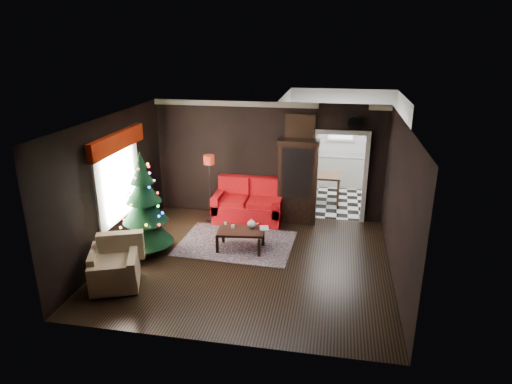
% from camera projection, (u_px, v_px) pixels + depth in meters
% --- Properties ---
extents(floor, '(5.50, 5.50, 0.00)m').
position_uv_depth(floor, '(248.00, 261.00, 8.80)').
color(floor, black).
rests_on(floor, ground).
extents(ceiling, '(5.50, 5.50, 0.00)m').
position_uv_depth(ceiling, '(247.00, 121.00, 7.87)').
color(ceiling, white).
rests_on(ceiling, ground).
extents(wall_back, '(5.50, 0.00, 5.50)m').
position_uv_depth(wall_back, '(268.00, 161.00, 10.65)').
color(wall_back, black).
rests_on(wall_back, ground).
extents(wall_front, '(5.50, 0.00, 5.50)m').
position_uv_depth(wall_front, '(211.00, 256.00, 6.01)').
color(wall_front, black).
rests_on(wall_front, ground).
extents(wall_left, '(0.00, 5.50, 5.50)m').
position_uv_depth(wall_left, '(112.00, 187.00, 8.80)').
color(wall_left, black).
rests_on(wall_left, ground).
extents(wall_right, '(0.00, 5.50, 5.50)m').
position_uv_depth(wall_right, '(399.00, 205.00, 7.86)').
color(wall_right, black).
rests_on(wall_right, ground).
extents(doorway, '(1.10, 0.10, 2.10)m').
position_uv_depth(doorway, '(339.00, 178.00, 10.48)').
color(doorway, silver).
rests_on(doorway, ground).
extents(left_window, '(0.05, 1.60, 1.40)m').
position_uv_depth(left_window, '(118.00, 181.00, 8.96)').
color(left_window, white).
rests_on(left_window, wall_left).
extents(valance, '(0.12, 2.10, 0.35)m').
position_uv_depth(valance, '(117.00, 142.00, 8.68)').
color(valance, maroon).
rests_on(valance, wall_left).
extents(kitchen_floor, '(3.00, 3.00, 0.00)m').
position_uv_depth(kitchen_floor, '(337.00, 198.00, 12.22)').
color(kitchen_floor, white).
rests_on(kitchen_floor, ground).
extents(kitchen_window, '(0.70, 0.06, 0.70)m').
position_uv_depth(kitchen_window, '(341.00, 127.00, 13.00)').
color(kitchen_window, white).
rests_on(kitchen_window, ground).
extents(rug, '(2.48, 1.86, 0.01)m').
position_uv_depth(rug, '(236.00, 243.00, 9.56)').
color(rug, '#5F3F50').
rests_on(rug, ground).
extents(loveseat, '(1.70, 0.90, 1.00)m').
position_uv_depth(loveseat, '(248.00, 201.00, 10.60)').
color(loveseat, maroon).
rests_on(loveseat, ground).
extents(curio_cabinet, '(0.90, 0.45, 1.90)m').
position_uv_depth(curio_cabinet, '(298.00, 183.00, 10.46)').
color(curio_cabinet, black).
rests_on(curio_cabinet, ground).
extents(floor_lamp, '(0.29, 0.29, 1.60)m').
position_uv_depth(floor_lamp, '(210.00, 188.00, 10.49)').
color(floor_lamp, black).
rests_on(floor_lamp, ground).
extents(christmas_tree, '(1.33, 1.33, 2.05)m').
position_uv_depth(christmas_tree, '(144.00, 205.00, 8.82)').
color(christmas_tree, black).
rests_on(christmas_tree, ground).
extents(armchair, '(1.11, 1.11, 0.88)m').
position_uv_depth(armchair, '(114.00, 263.00, 7.79)').
color(armchair, tan).
rests_on(armchair, ground).
extents(coffee_table, '(1.00, 0.67, 0.43)m').
position_uv_depth(coffee_table, '(241.00, 239.00, 9.23)').
color(coffee_table, '#2F200C').
rests_on(coffee_table, rug).
extents(teapot, '(0.21, 0.21, 0.19)m').
position_uv_depth(teapot, '(251.00, 224.00, 9.22)').
color(teapot, silver).
rests_on(teapot, coffee_table).
extents(cup_a, '(0.08, 0.08, 0.05)m').
position_uv_depth(cup_a, '(225.00, 223.00, 9.42)').
color(cup_a, white).
rests_on(cup_a, coffee_table).
extents(cup_b, '(0.10, 0.10, 0.07)m').
position_uv_depth(cup_b, '(233.00, 227.00, 9.25)').
color(cup_b, silver).
rests_on(cup_b, coffee_table).
extents(book, '(0.18, 0.06, 0.25)m').
position_uv_depth(book, '(260.00, 223.00, 9.19)').
color(book, tan).
rests_on(book, coffee_table).
extents(wall_clock, '(0.32, 0.32, 0.06)m').
position_uv_depth(wall_clock, '(354.00, 123.00, 9.95)').
color(wall_clock, white).
rests_on(wall_clock, wall_back).
extents(painting, '(0.62, 0.05, 0.52)m').
position_uv_depth(painting, '(300.00, 127.00, 10.20)').
color(painting, '#A8663F').
rests_on(painting, wall_back).
extents(kitchen_counter, '(1.80, 0.60, 0.90)m').
position_uv_depth(kitchen_counter, '(338.00, 171.00, 13.18)').
color(kitchen_counter, silver).
rests_on(kitchen_counter, ground).
extents(kitchen_table, '(0.70, 0.70, 0.75)m').
position_uv_depth(kitchen_table, '(326.00, 188.00, 11.87)').
color(kitchen_table, brown).
rests_on(kitchen_table, ground).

